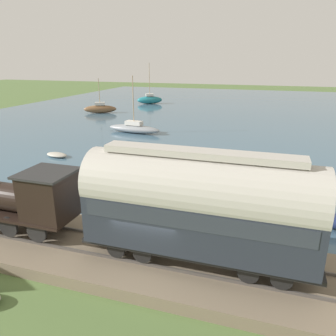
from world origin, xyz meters
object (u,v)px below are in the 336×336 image
(steam_locomotive, at_px, (25,197))
(rowboat_mid_harbor, at_px, (88,183))
(rowboat_far_out, at_px, (57,155))
(sailboat_teal, at_px, (150,100))
(sailboat_brown, at_px, (100,109))
(rowboat_near_shore, at_px, (210,194))
(passenger_coach, at_px, (199,204))
(sailboat_gray, at_px, (134,128))
(rowboat_off_pier, at_px, (189,167))

(steam_locomotive, xyz_separation_m, rowboat_mid_harbor, (6.91, 1.12, -2.02))
(rowboat_far_out, bearing_deg, sailboat_teal, 17.47)
(sailboat_teal, relative_size, sailboat_brown, 1.40)
(rowboat_near_shore, bearing_deg, passenger_coach, -120.13)
(steam_locomotive, bearing_deg, passenger_coach, -90.00)
(passenger_coach, relative_size, sailboat_gray, 1.35)
(steam_locomotive, height_order, passenger_coach, passenger_coach)
(steam_locomotive, relative_size, rowboat_near_shore, 2.17)
(steam_locomotive, bearing_deg, sailboat_gray, 11.64)
(passenger_coach, distance_m, sailboat_teal, 51.52)
(rowboat_near_shore, bearing_deg, sailboat_teal, 78.42)
(passenger_coach, relative_size, rowboat_mid_harbor, 3.90)
(sailboat_teal, relative_size, sailboat_gray, 1.12)
(sailboat_brown, height_order, rowboat_off_pier, sailboat_brown)
(sailboat_gray, relative_size, rowboat_near_shore, 2.37)
(steam_locomotive, xyz_separation_m, rowboat_near_shore, (7.54, -6.98, -1.99))
(sailboat_brown, bearing_deg, rowboat_mid_harbor, -177.11)
(steam_locomotive, relative_size, passenger_coach, 0.68)
(rowboat_off_pier, bearing_deg, sailboat_teal, 78.56)
(sailboat_gray, height_order, rowboat_far_out, sailboat_gray)
(sailboat_brown, bearing_deg, passenger_coach, -170.48)
(steam_locomotive, bearing_deg, sailboat_brown, 24.03)
(rowboat_off_pier, bearing_deg, rowboat_near_shore, -99.43)
(steam_locomotive, distance_m, sailboat_gray, 23.73)
(steam_locomotive, xyz_separation_m, passenger_coach, (-0.00, -7.89, 0.78))
(passenger_coach, xyz_separation_m, rowboat_off_pier, (12.46, 3.45, -2.84))
(sailboat_brown, xyz_separation_m, rowboat_far_out, (-22.58, -8.17, -0.49))
(sailboat_brown, height_order, rowboat_far_out, sailboat_brown)
(passenger_coach, xyz_separation_m, rowboat_near_shore, (7.54, 0.92, -2.78))
(rowboat_near_shore, height_order, rowboat_off_pier, rowboat_near_shore)
(sailboat_gray, distance_m, rowboat_off_pier, 14.14)
(sailboat_teal, relative_size, rowboat_mid_harbor, 3.24)
(rowboat_mid_harbor, relative_size, rowboat_near_shore, 0.82)
(rowboat_far_out, bearing_deg, passenger_coach, -118.90)
(sailboat_gray, bearing_deg, rowboat_mid_harbor, -161.83)
(passenger_coach, relative_size, sailboat_brown, 1.68)
(sailboat_brown, bearing_deg, sailboat_teal, -39.78)
(rowboat_near_shore, relative_size, rowboat_off_pier, 1.12)
(rowboat_near_shore, bearing_deg, sailboat_gray, 89.85)
(sailboat_brown, bearing_deg, rowboat_far_out, 175.49)
(sailboat_brown, distance_m, rowboat_near_shore, 35.37)
(passenger_coach, bearing_deg, steam_locomotive, 90.00)
(rowboat_mid_harbor, xyz_separation_m, rowboat_off_pier, (5.55, -5.56, -0.04))
(rowboat_mid_harbor, relative_size, rowboat_off_pier, 0.92)
(steam_locomotive, xyz_separation_m, rowboat_far_out, (12.25, 7.35, -2.08))
(rowboat_far_out, xyz_separation_m, rowboat_near_shore, (-4.71, -14.33, 0.09))
(sailboat_teal, xyz_separation_m, sailboat_brown, (-12.63, 3.47, -0.10))
(rowboat_mid_harbor, bearing_deg, rowboat_off_pier, -101.45)
(sailboat_brown, relative_size, rowboat_near_shore, 1.90)
(sailboat_gray, distance_m, rowboat_near_shore, 19.57)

